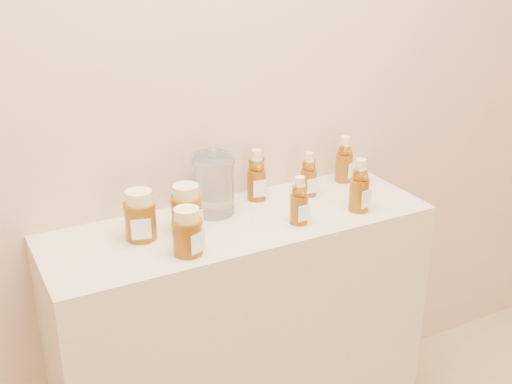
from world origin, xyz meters
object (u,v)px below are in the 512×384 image
bear_bottle_back_left (257,172)px  glass_canister (213,182)px  bear_bottle_front_left (299,197)px  display_table (242,343)px  honey_jar_left (140,215)px

bear_bottle_back_left → glass_canister: glass_canister is taller
bear_bottle_front_left → glass_canister: bearing=135.3°
bear_bottle_back_left → bear_bottle_front_left: size_ratio=1.13×
display_table → glass_canister: glass_canister is taller
display_table → bear_bottle_back_left: bearing=46.0°
honey_jar_left → bear_bottle_back_left: bearing=29.4°
display_table → glass_canister: 0.56m
display_table → honey_jar_left: (-0.30, 0.03, 0.52)m
bear_bottle_front_left → bear_bottle_back_left: bearing=96.0°
glass_canister → honey_jar_left: bearing=-166.4°
bear_bottle_back_left → honey_jar_left: 0.44m
bear_bottle_back_left → honey_jar_left: (-0.43, -0.10, -0.02)m
bear_bottle_back_left → bear_bottle_front_left: 0.22m
bear_bottle_back_left → bear_bottle_front_left: (0.03, -0.22, -0.01)m
honey_jar_left → glass_canister: glass_canister is taller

